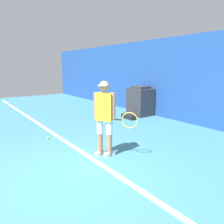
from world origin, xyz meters
The scene contains 6 objects.
ground_plane centered at (0.00, 0.00, 0.00)m, with size 24.00×24.00×0.00m, color teal.
court_baseline centered at (0.00, 0.71, 0.01)m, with size 21.60×0.10×0.01m.
tennis_player centered at (-0.48, 1.05, 0.92)m, with size 0.77×0.65×1.66m.
tennis_ball centered at (-2.33, 0.40, 0.03)m, with size 0.07×0.07×0.07m.
covered_chair centered at (-3.14, 4.57, 0.57)m, with size 0.88×0.78×1.19m.
equipment_bag centered at (-2.90, 3.78, 0.08)m, with size 0.64×0.26×0.16m.
Camera 1 is at (3.34, -1.51, 1.95)m, focal length 35.00 mm.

